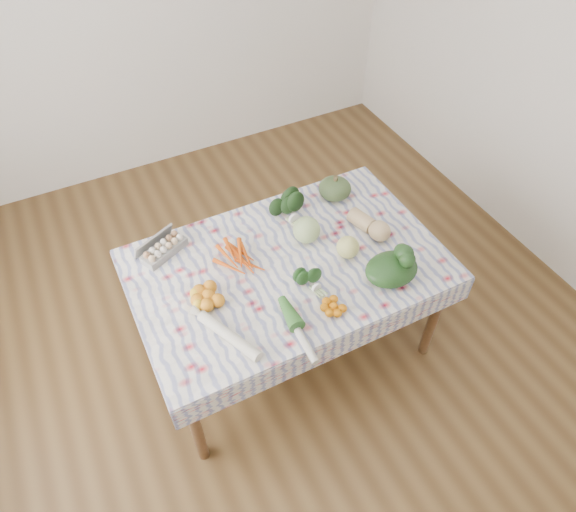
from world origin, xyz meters
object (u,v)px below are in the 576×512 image
(dining_table, at_px, (288,274))
(kabocha_squash, at_px, (335,188))
(egg_carton, at_px, (164,249))
(butternut_squash, at_px, (370,224))
(grapefruit, at_px, (348,247))
(cabbage, at_px, (306,230))

(dining_table, height_order, kabocha_squash, kabocha_squash)
(egg_carton, relative_size, butternut_squash, 1.00)
(dining_table, height_order, grapefruit, grapefruit)
(cabbage, xyz_separation_m, grapefruit, (0.14, -0.21, -0.01))
(egg_carton, bearing_deg, grapefruit, -52.58)
(butternut_squash, height_order, grapefruit, grapefruit)
(dining_table, bearing_deg, butternut_squash, 1.08)
(dining_table, height_order, cabbage, cabbage)
(cabbage, bearing_deg, kabocha_squash, 37.05)
(dining_table, distance_m, butternut_squash, 0.54)
(dining_table, height_order, butternut_squash, butternut_squash)
(dining_table, xyz_separation_m, grapefruit, (0.31, -0.09, 0.15))
(dining_table, distance_m, egg_carton, 0.68)
(butternut_squash, bearing_deg, grapefruit, -170.05)
(butternut_squash, bearing_deg, cabbage, 147.27)
(kabocha_squash, relative_size, grapefruit, 1.58)
(kabocha_squash, bearing_deg, dining_table, -144.12)
(dining_table, xyz_separation_m, butternut_squash, (0.52, 0.01, 0.14))
(kabocha_squash, relative_size, cabbage, 1.29)
(egg_carton, distance_m, butternut_squash, 1.14)
(dining_table, xyz_separation_m, cabbage, (0.17, 0.11, 0.16))
(dining_table, bearing_deg, cabbage, 33.56)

